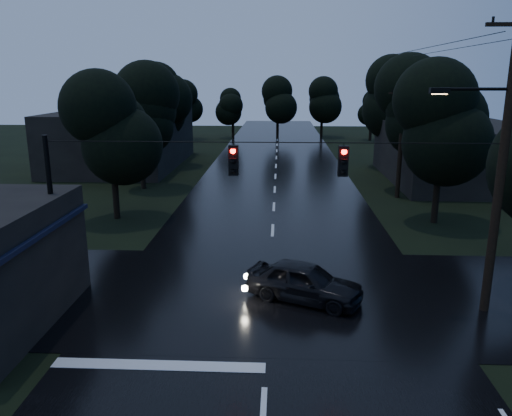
{
  "coord_description": "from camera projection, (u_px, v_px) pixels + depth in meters",
  "views": [
    {
      "loc": [
        0.32,
        -5.27,
        7.83
      ],
      "look_at": [
        -0.65,
        15.01,
        2.53
      ],
      "focal_mm": 35.0,
      "sensor_mm": 36.0,
      "label": 1
    }
  ],
  "objects": [
    {
      "name": "main_road",
      "position": [
        275.0,
        190.0,
        36.08
      ],
      "size": [
        12.0,
        120.0,
        0.02
      ],
      "primitive_type": "cube",
      "color": "black",
      "rests_on": "ground"
    },
    {
      "name": "cross_street",
      "position": [
        269.0,
        294.0,
        18.68
      ],
      "size": [
        60.0,
        9.0,
        0.02
      ],
      "primitive_type": "cube",
      "color": "black",
      "rests_on": "ground"
    },
    {
      "name": "building_far_right",
      "position": [
        456.0,
        153.0,
        38.75
      ],
      "size": [
        10.0,
        14.0,
        4.4
      ],
      "primitive_type": "cube",
      "color": "black",
      "rests_on": "ground"
    },
    {
      "name": "building_far_left",
      "position": [
        124.0,
        138.0,
        45.76
      ],
      "size": [
        10.0,
        16.0,
        5.0
      ],
      "primitive_type": "cube",
      "color": "black",
      "rests_on": "ground"
    },
    {
      "name": "utility_pole_main",
      "position": [
        500.0,
        161.0,
        16.05
      ],
      "size": [
        3.5,
        0.3,
        10.0
      ],
      "color": "black",
      "rests_on": "ground"
    },
    {
      "name": "utility_pole_far",
      "position": [
        401.0,
        140.0,
        32.79
      ],
      "size": [
        2.0,
        0.3,
        7.5
      ],
      "color": "black",
      "rests_on": "ground"
    },
    {
      "name": "anchor_pole_left",
      "position": [
        54.0,
        222.0,
        17.3
      ],
      "size": [
        0.18,
        0.18,
        6.0
      ],
      "primitive_type": "cylinder",
      "color": "black",
      "rests_on": "ground"
    },
    {
      "name": "span_signals",
      "position": [
        287.0,
        159.0,
        16.36
      ],
      "size": [
        15.0,
        0.37,
        1.12
      ],
      "color": "black",
      "rests_on": "ground"
    },
    {
      "name": "tree_left_a",
      "position": [
        111.0,
        127.0,
        27.44
      ],
      "size": [
        3.92,
        3.92,
        8.26
      ],
      "color": "black",
      "rests_on": "ground"
    },
    {
      "name": "tree_left_b",
      "position": [
        139.0,
        111.0,
        35.1
      ],
      "size": [
        4.2,
        4.2,
        8.85
      ],
      "color": "black",
      "rests_on": "ground"
    },
    {
      "name": "tree_left_c",
      "position": [
        163.0,
        99.0,
        44.7
      ],
      "size": [
        4.48,
        4.48,
        9.44
      ],
      "color": "black",
      "rests_on": "ground"
    },
    {
      "name": "tree_right_a",
      "position": [
        443.0,
        121.0,
        26.52
      ],
      "size": [
        4.2,
        4.2,
        8.85
      ],
      "color": "black",
      "rests_on": "ground"
    },
    {
      "name": "tree_right_b",
      "position": [
        416.0,
        106.0,
        34.13
      ],
      "size": [
        4.48,
        4.48,
        9.44
      ],
      "color": "black",
      "rests_on": "ground"
    },
    {
      "name": "tree_right_c",
      "position": [
        393.0,
        95.0,
        43.67
      ],
      "size": [
        4.76,
        4.76,
        10.03
      ],
      "color": "black",
      "rests_on": "ground"
    },
    {
      "name": "car",
      "position": [
        305.0,
        282.0,
        17.97
      ],
      "size": [
        4.54,
        3.23,
        1.44
      ],
      "primitive_type": "imported",
      "rotation": [
        0.0,
        0.0,
        1.16
      ],
      "color": "black",
      "rests_on": "ground"
    }
  ]
}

